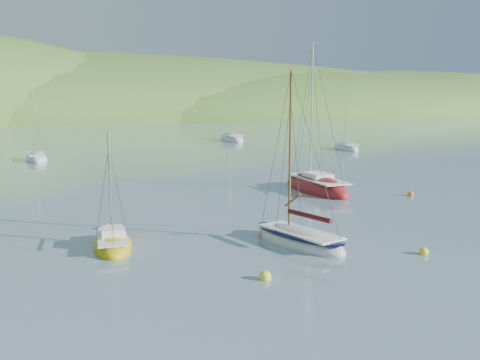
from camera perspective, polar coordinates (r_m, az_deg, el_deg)
name	(u,v)px	position (r m, az deg, el deg)	size (l,w,h in m)	color
ground	(340,247)	(26.66, 10.57, -7.08)	(700.00, 700.00, 0.00)	gray
daysailer_white	(299,239)	(26.97, 6.27, -6.32)	(3.29, 6.25, 9.14)	silver
sloop_red	(316,188)	(41.88, 8.15, -0.83)	(3.51, 8.48, 12.24)	maroon
sailboat_yellow	(113,244)	(26.94, -13.44, -6.65)	(2.68, 4.86, 6.09)	#C3A70C
distant_sloop_a	(36,159)	(65.12, -20.90, 2.11)	(2.57, 6.60, 9.28)	silver
distant_sloop_b	(232,139)	(87.69, -0.91, 4.35)	(4.57, 9.18, 12.52)	silver
distant_sloop_d	(346,148)	(74.70, 11.27, 3.34)	(4.30, 7.19, 9.69)	silver
mooring_buoys	(291,233)	(28.60, 5.44, -5.61)	(22.75, 11.82, 0.49)	yellow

